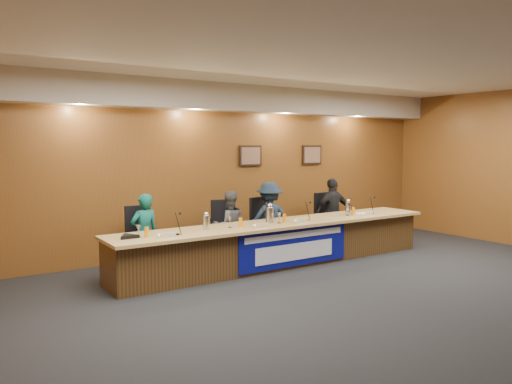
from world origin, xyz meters
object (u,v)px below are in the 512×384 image
carafe_left (206,222)px  banner (295,247)px  panelist_b (229,226)px  office_chair_b (226,234)px  panelist_a (144,234)px  office_chair_a (142,243)px  office_chair_c (266,229)px  office_chair_d (329,222)px  carafe_mid (270,215)px  panelist_d (333,212)px  dais_body (280,244)px  carafe_right (348,209)px  panelist_c (270,219)px  speakerphone (128,236)px

carafe_left → banner: bearing=-16.0°
panelist_b → office_chair_b: bearing=-79.0°
panelist_a → office_chair_a: (0.00, 0.10, -0.17)m
banner → office_chair_c: banner is taller
office_chair_d → carafe_left: carafe_left is taller
carafe_mid → panelist_d: bearing=18.7°
dais_body → office_chair_d: bearing=23.5°
office_chair_c → carafe_left: 1.93m
dais_body → carafe_right: (1.55, -0.05, 0.52)m
office_chair_b → carafe_right: carafe_right is taller
panelist_a → office_chair_c: (2.45, 0.10, -0.17)m
panelist_a → panelist_d: bearing=172.6°
dais_body → panelist_c: 0.83m
panelist_c → speakerphone: size_ratio=4.32×
office_chair_a → carafe_right: 3.85m
banner → office_chair_a: 2.50m
panelist_c → office_chair_d: 1.60m
panelist_c → panelist_b: bearing=14.3°
office_chair_d → carafe_left: 3.41m
office_chair_c → panelist_a: bearing=167.9°
dais_body → speakerphone: speakerphone is taller
office_chair_b → office_chair_c: same height
office_chair_a → office_chair_d: bearing=2.3°
banner → panelist_b: (-0.61, 1.12, 0.25)m
panelist_c → carafe_left: 1.86m
panelist_a → carafe_right: panelist_a is taller
panelist_c → panelist_d: bearing=-165.7°
panelist_b → office_chair_d: panelist_b is taller
dais_body → panelist_d: size_ratio=4.31×
panelist_a → office_chair_c: bearing=175.0°
panelist_a → panelist_c: panelist_c is taller
carafe_left → speakerphone: bearing=-178.4°
panelist_a → office_chair_a: bearing=-97.4°
panelist_a → speakerphone: (-0.52, -0.74, 0.13)m
dais_body → carafe_mid: 0.58m
panelist_b → banner: bearing=129.6°
office_chair_c → speakerphone: speakerphone is taller
banner → office_chair_c: 1.25m
banner → office_chair_c: size_ratio=4.58×
office_chair_c → carafe_left: carafe_left is taller
carafe_right → speakerphone: size_ratio=0.76×
dais_body → office_chair_a: (-2.18, 0.80, 0.13)m
banner → carafe_right: (1.55, 0.37, 0.49)m
office_chair_d → carafe_right: (-0.30, -0.85, 0.39)m
panelist_d → panelist_a: bearing=5.9°
panelist_b → carafe_mid: (0.39, -0.70, 0.25)m
office_chair_a → office_chair_b: size_ratio=1.00×
dais_body → carafe_mid: (-0.22, -0.00, 0.53)m
panelist_b → panelist_a: bearing=11.0°
office_chair_a → carafe_mid: 2.16m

